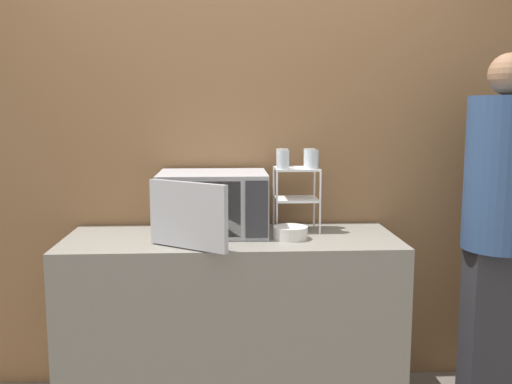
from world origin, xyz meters
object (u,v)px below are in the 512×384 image
Objects in this scene: bowl at (290,233)px; person at (501,215)px; dish_rack at (296,186)px; glass_back_right at (310,158)px; glass_front_right at (312,159)px; microwave at (212,204)px; glass_front_left at (283,160)px; glass_back_left at (282,158)px.

person reaches higher than bowl.
dish_rack is 1.95× the size of bowl.
dish_rack is at bearing -142.53° from glass_back_right.
person is at bearing -9.53° from glass_front_right.
glass_front_left reaches higher than microwave.
glass_back_right and glass_back_left have the same top height.
person reaches higher than dish_rack.
person is (1.44, -0.14, -0.05)m from microwave.
glass_front_right is (0.15, 0.00, 0.00)m from glass_front_left.
microwave is 0.45m from glass_back_left.
bowl is at bearing -130.98° from glass_front_right.
glass_back_right is 0.56× the size of bowl.
glass_front_left and glass_back_right have the same top height.
glass_front_left reaches higher than bowl.
glass_back_right reaches higher than dish_rack.
glass_back_left is at bearing 93.75° from bowl.
microwave is at bearing -166.25° from glass_back_right.
bowl is at bearing -80.25° from glass_front_left.
microwave is 7.05× the size of glass_front_left.
person is (0.93, -0.27, -0.27)m from glass_back_right.
microwave is at bearing 174.35° from person.
bowl is at bearing -116.45° from glass_back_right.
glass_front_right reaches higher than microwave.
glass_back_right is (0.15, 0.12, 0.00)m from glass_front_left.
dish_rack is 3.47× the size of glass_back_right.
glass_front_left and glass_back_left have the same top height.
glass_front_left is at bearing -143.39° from dish_rack.
glass_front_right is at bearing -38.07° from glass_back_left.
microwave is 1.45m from person.
person is at bearing -0.53° from bowl.
microwave is 7.05× the size of glass_back_left.
glass_back_left is 0.05× the size of person.
glass_back_left reaches higher than microwave.
person is (1.05, -0.01, 0.08)m from bowl.
glass_back_right is 0.45m from bowl.
glass_front_left is at bearing 1.66° from microwave.
person is (0.93, -0.16, -0.27)m from glass_front_right.
glass_front_left is (0.36, 0.01, 0.22)m from microwave.
person is at bearing -8.08° from glass_front_left.
glass_front_right is 0.98m from person.
glass_back_left is at bearing 18.73° from microwave.
person is (1.08, -0.15, -0.27)m from glass_front_left.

